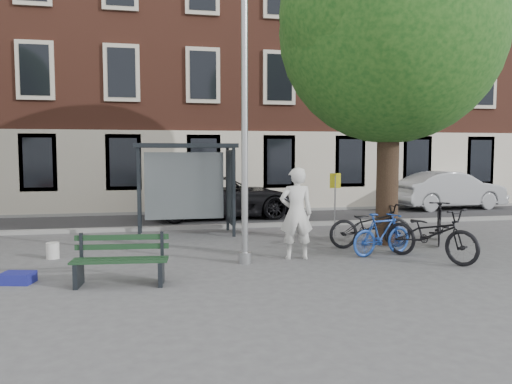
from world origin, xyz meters
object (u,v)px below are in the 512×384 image
object	(u,v)px
bike_a	(370,225)
bike_c	(431,234)
bike_d	(439,222)
car_silver	(448,190)
bike_b	(382,234)
painter	(296,213)
bench	(121,262)
car_dark	(224,197)
lamppost	(245,133)
notice_sign	(335,192)
bus_shelter	(199,168)

from	to	relation	value
bike_a	bike_c	xyz separation A→B (m)	(0.68, -1.62, 0.03)
bike_d	bike_a	bearing A→B (deg)	37.35
bike_a	car_silver	xyz separation A→B (m)	(6.79, 7.28, 0.23)
bike_b	bike_d	xyz separation A→B (m)	(2.16, 1.14, 0.06)
painter	bike_c	size ratio (longest dim) A/B	0.91
bench	bike_c	size ratio (longest dim) A/B	0.77
bench	car_dark	world-z (taller)	car_dark
lamppost	notice_sign	distance (m)	4.25
bike_b	bike_c	world-z (taller)	bike_c
bus_shelter	bike_c	size ratio (longest dim) A/B	1.27
bike_a	bike_d	distance (m)	2.03
notice_sign	lamppost	bearing A→B (deg)	-137.71
lamppost	bike_b	bearing A→B (deg)	3.38
bike_d	notice_sign	distance (m)	2.82
bus_shelter	bike_d	distance (m)	6.76
lamppost	bench	distance (m)	3.66
bus_shelter	car_silver	bearing A→B (deg)	21.71
bike_d	car_silver	world-z (taller)	car_silver
lamppost	car_silver	distance (m)	13.35
bus_shelter	car_dark	distance (m)	3.81
lamppost	bike_b	distance (m)	3.98
bench	notice_sign	distance (m)	6.76
car_dark	car_silver	xyz separation A→B (m)	(9.58, 0.87, 0.03)
painter	bike_a	xyz separation A→B (m)	(2.18, 0.90, -0.47)
lamppost	painter	size ratio (longest dim) A/B	2.99
bus_shelter	bench	xyz separation A→B (m)	(-1.88, -5.33, -1.52)
bus_shelter	car_dark	world-z (taller)	bus_shelter
bike_c	notice_sign	xyz separation A→B (m)	(-1.06, 3.11, 0.69)
bike_d	bench	bearing A→B (deg)	49.28
lamppost	bus_shelter	bearing A→B (deg)	98.43
bike_a	bike_c	distance (m)	1.76
lamppost	car_dark	size ratio (longest dim) A/B	1.12
bus_shelter	bike_d	bearing A→B (deg)	-24.76
bench	notice_sign	world-z (taller)	notice_sign
lamppost	bike_c	bearing A→B (deg)	-7.02
car_silver	car_dark	bearing A→B (deg)	88.83
bench	bike_a	size ratio (longest dim) A/B	0.82
bike_b	car_silver	distance (m)	10.75
lamppost	bike_d	bearing A→B (deg)	13.86
bench	bike_a	xyz separation A→B (m)	(5.88, 2.35, 0.16)
bench	bus_shelter	bearing A→B (deg)	76.07
bench	car_silver	xyz separation A→B (m)	(12.67, 9.63, 0.39)
bike_c	car_dark	bearing A→B (deg)	84.67
bike_a	bike_b	size ratio (longest dim) A/B	1.29
lamppost	bike_c	world-z (taller)	lamppost
bike_a	car_dark	distance (m)	6.99
bus_shelter	notice_sign	bearing A→B (deg)	-22.55
bike_a	bike_b	xyz separation A→B (m)	(-0.13, -0.93, -0.06)
bus_shelter	bench	distance (m)	5.86
bus_shelter	car_silver	world-z (taller)	bus_shelter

